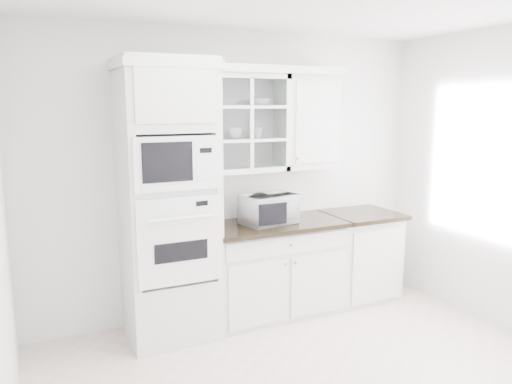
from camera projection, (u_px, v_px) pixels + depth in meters
name	position (u px, v px, depth m)	size (l,w,h in m)	color
room_shell	(305.00, 139.00, 3.57)	(4.00, 3.50, 2.70)	white
oven_column	(169.00, 202.00, 4.24)	(0.76, 0.68, 2.40)	silver
base_cabinet_run	(274.00, 268.00, 4.83)	(1.32, 0.67, 0.92)	silver
extra_base_cabinet	(359.00, 255.00, 5.25)	(0.72, 0.67, 0.92)	silver
upper_cabinet_glass	(244.00, 123.00, 4.60)	(0.80, 0.33, 0.90)	silver
upper_cabinet_solid	(307.00, 122.00, 4.89)	(0.55, 0.33, 0.90)	silver
crown_molding	(234.00, 69.00, 4.45)	(2.14, 0.38, 0.07)	silver
countertop_microwave	(268.00, 209.00, 4.67)	(0.48, 0.40, 0.28)	white
bowl_a	(224.00, 103.00, 4.49)	(0.23, 0.23, 0.06)	white
bowl_b	(260.00, 102.00, 4.65)	(0.20, 0.20, 0.06)	white
cup_a	(234.00, 133.00, 4.56)	(0.13, 0.13, 0.10)	white
cup_b	(257.00, 132.00, 4.68)	(0.11, 0.11, 0.11)	white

